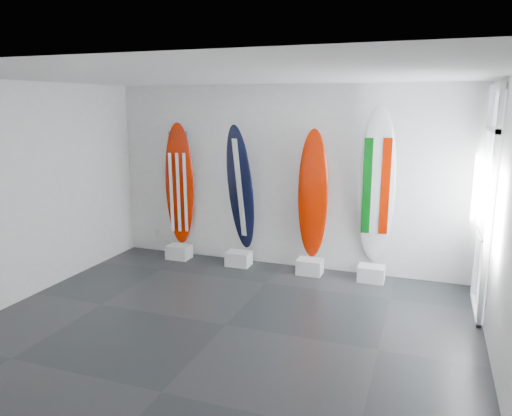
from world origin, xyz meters
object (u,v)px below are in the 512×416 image
at_px(surfboard_usa, 180,185).
at_px(surfboard_navy, 240,189).
at_px(surfboard_swiss, 313,195).
at_px(surfboard_italy, 376,187).

distance_m(surfboard_usa, surfboard_navy, 1.14).
bearing_deg(surfboard_swiss, surfboard_italy, -9.59).
height_order(surfboard_usa, surfboard_italy, surfboard_italy).
distance_m(surfboard_swiss, surfboard_italy, 0.99).
bearing_deg(surfboard_usa, surfboard_navy, -19.71).
relative_size(surfboard_swiss, surfboard_italy, 0.85).
height_order(surfboard_usa, surfboard_navy, surfboard_usa).
xyz_separation_m(surfboard_usa, surfboard_swiss, (2.38, 0.00, -0.03)).
bearing_deg(surfboard_italy, surfboard_swiss, 173.58).
relative_size(surfboard_navy, surfboard_swiss, 1.03).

